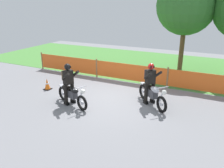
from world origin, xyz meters
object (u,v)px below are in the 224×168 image
(traffic_cone, at_px, (47,84))
(rider_trailing, at_px, (68,82))
(rider_lead, at_px, (150,81))
(motorcycle_lead, at_px, (152,94))
(motorcycle_trailing, at_px, (72,95))

(traffic_cone, bearing_deg, rider_trailing, -24.15)
(rider_lead, distance_m, rider_trailing, 3.27)
(motorcycle_lead, bearing_deg, motorcycle_trailing, -111.13)
(traffic_cone, bearing_deg, motorcycle_lead, 5.50)
(traffic_cone, bearing_deg, rider_lead, 7.44)
(motorcycle_lead, distance_m, rider_lead, 0.53)
(motorcycle_trailing, height_order, traffic_cone, motorcycle_trailing)
(motorcycle_lead, xyz_separation_m, rider_trailing, (-3.08, -1.34, 0.48))
(motorcycle_lead, xyz_separation_m, rider_lead, (-0.16, 0.15, 0.48))
(motorcycle_lead, height_order, motorcycle_trailing, motorcycle_lead)
(rider_trailing, relative_size, traffic_cone, 3.19)
(motorcycle_lead, relative_size, rider_trailing, 0.94)
(rider_trailing, bearing_deg, motorcycle_lead, 44.20)
(motorcycle_trailing, height_order, rider_trailing, rider_trailing)
(rider_lead, height_order, rider_trailing, same)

